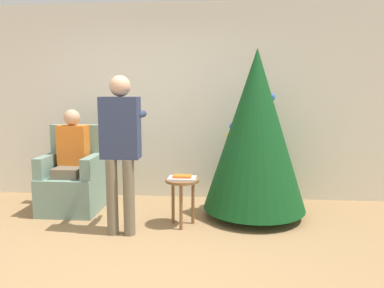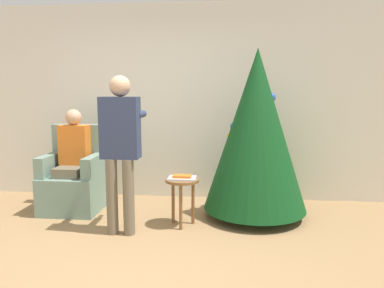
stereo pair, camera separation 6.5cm
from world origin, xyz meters
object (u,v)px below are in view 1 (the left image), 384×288
person_seated (71,156)px  person_standing (121,141)px  armchair (73,181)px  christmas_tree (256,130)px  side_stool (182,188)px

person_seated → person_standing: person_standing is taller
armchair → person_seated: size_ratio=0.84×
christmas_tree → person_standing: size_ratio=1.20×
christmas_tree → side_stool: (-0.83, -0.39, -0.62)m
person_seated → person_standing: 1.10m
person_standing → side_stool: (0.62, 0.26, -0.56)m
armchair → person_seated: person_seated is taller
christmas_tree → armchair: bearing=178.8°
armchair → person_seated: bearing=-90.0°
person_standing → christmas_tree: bearing=24.4°
christmas_tree → person_seated: 2.30m
person_standing → side_stool: bearing=23.3°
person_seated → side_stool: person_seated is taller
christmas_tree → armchair: (-2.27, 0.05, -0.68)m
armchair → side_stool: (1.44, -0.44, 0.06)m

